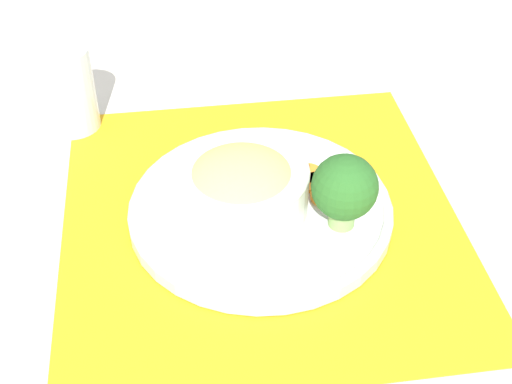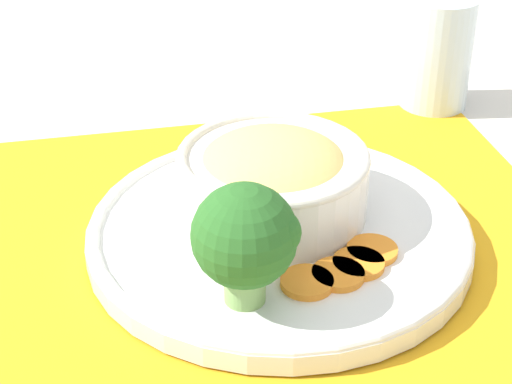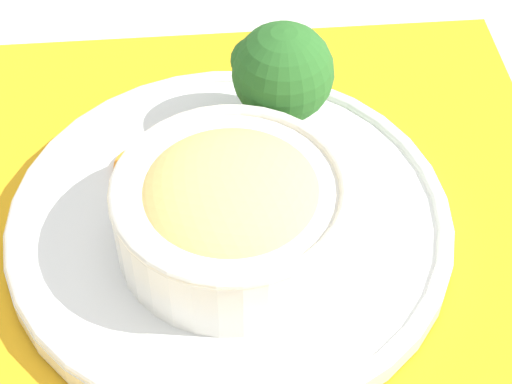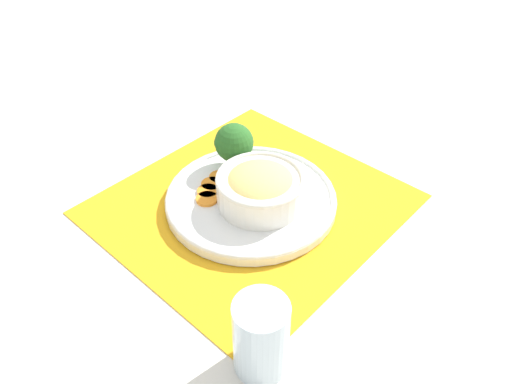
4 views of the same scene
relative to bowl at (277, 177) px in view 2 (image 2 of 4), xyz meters
name	(u,v)px [view 2 (image 2 of 4)]	position (x,y,z in m)	size (l,w,h in m)	color
ground_plane	(279,247)	(0.00, 0.02, -0.05)	(4.00, 4.00, 0.00)	beige
placemat	(279,245)	(0.00, 0.02, -0.05)	(0.49, 0.46, 0.00)	orange
plate	(279,232)	(0.00, 0.02, -0.04)	(0.30, 0.30, 0.02)	white
bowl	(277,177)	(0.00, 0.00, 0.00)	(0.15, 0.15, 0.07)	silver
broccoli_floret	(245,237)	(0.05, 0.10, 0.02)	(0.07, 0.07, 0.09)	#84AD5B
carrot_slice_near	(312,281)	(0.00, 0.10, -0.03)	(0.04, 0.04, 0.01)	orange
carrot_slice_middle	(338,274)	(-0.02, 0.10, -0.03)	(0.04, 0.04, 0.01)	orange
carrot_slice_far	(358,264)	(-0.04, 0.09, -0.03)	(0.04, 0.04, 0.01)	orange
carrot_slice_extra	(372,250)	(-0.06, 0.07, -0.03)	(0.04, 0.04, 0.01)	orange
water_glass	(437,59)	(-0.22, -0.20, 0.00)	(0.07, 0.07, 0.12)	silver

